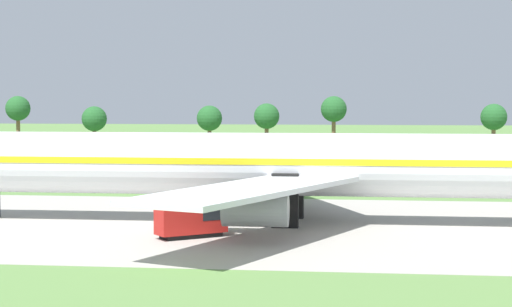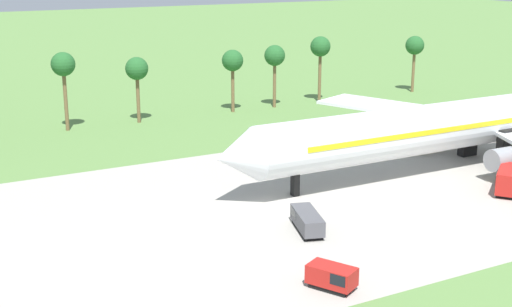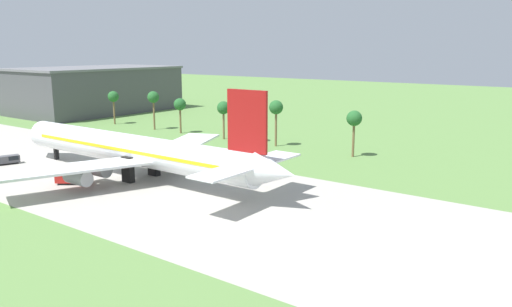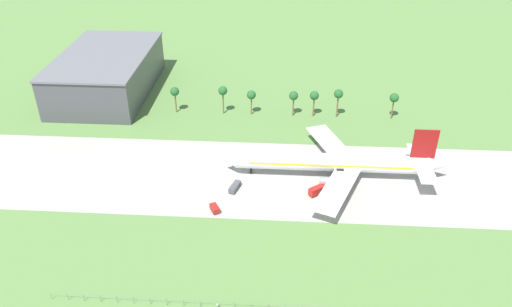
{
  "view_description": "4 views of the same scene",
  "coord_description": "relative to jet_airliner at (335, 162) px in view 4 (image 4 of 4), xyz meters",
  "views": [
    {
      "loc": [
        40.31,
        -84.1,
        11.9
      ],
      "look_at": [
        29.62,
        2.04,
        6.5
      ],
      "focal_mm": 65.0,
      "sensor_mm": 36.0,
      "label": 1
    },
    {
      "loc": [
        -35.46,
        -61.54,
        25.55
      ],
      "look_at": [
        -1.01,
        2.04,
        5.5
      ],
      "focal_mm": 50.0,
      "sensor_mm": 36.0,
      "label": 2
    },
    {
      "loc": [
        106.09,
        -60.34,
        24.79
      ],
      "look_at": [
        60.24,
        2.04,
        8.45
      ],
      "focal_mm": 35.0,
      "sensor_mm": 36.0,
      "label": 3
    },
    {
      "loc": [
        14.29,
        -135.16,
        93.05
      ],
      "look_at": [
        5.32,
        5.0,
        6.0
      ],
      "focal_mm": 35.0,
      "sensor_mm": 36.0,
      "label": 4
    }
  ],
  "objects": [
    {
      "name": "perimeter_fence",
      "position": [
        -31.29,
        -57.04,
        -4.0
      ],
      "size": [
        80.1,
        0.1,
        2.1
      ],
      "color": "slate",
      "rests_on": "ground_plane"
    },
    {
      "name": "no_stopping_sign",
      "position": [
        -31.21,
        -57.35,
        -4.4
      ],
      "size": [
        0.44,
        0.08,
        1.68
      ],
      "color": "gray",
      "rests_on": "ground_plane"
    },
    {
      "name": "baggage_tug",
      "position": [
        -31.79,
        -9.32,
        -4.4
      ],
      "size": [
        3.67,
        6.14,
        1.91
      ],
      "color": "black",
      "rests_on": "ground_plane"
    },
    {
      "name": "jet_airliner",
      "position": [
        0.0,
        0.0,
        0.0
      ],
      "size": [
        73.32,
        54.1,
        18.45
      ],
      "color": "white",
      "rests_on": "ground_plane"
    },
    {
      "name": "fuel_truck",
      "position": [
        -36.71,
        -21.04,
        -4.39
      ],
      "size": [
        3.53,
        4.3,
        1.92
      ],
      "color": "black",
      "rests_on": "ground_plane"
    },
    {
      "name": "catering_van",
      "position": [
        -5.74,
        -10.17,
        -3.97
      ],
      "size": [
        5.96,
        5.23,
        2.77
      ],
      "color": "black",
      "rests_on": "ground_plane"
    },
    {
      "name": "palm_tree_row",
      "position": [
        -17.54,
        42.74,
        3.56
      ],
      "size": [
        90.35,
        3.6,
        11.92
      ],
      "color": "brown",
      "rests_on": "ground_plane"
    },
    {
      "name": "ground_plane",
      "position": [
        -31.29,
        -2.04,
        -5.45
      ],
      "size": [
        600.0,
        600.0,
        0.0
      ],
      "primitive_type": "plane",
      "color": "#5B8442"
    },
    {
      "name": "terminal_building",
      "position": [
        -94.56,
        60.41,
        3.36
      ],
      "size": [
        36.72,
        61.2,
        17.6
      ],
      "color": "#47474C",
      "rests_on": "ground_plane"
    },
    {
      "name": "taxiway_strip",
      "position": [
        -31.29,
        -2.04,
        -5.44
      ],
      "size": [
        320.0,
        44.0,
        0.02
      ],
      "color": "#A8A399",
      "rests_on": "ground_plane"
    }
  ]
}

